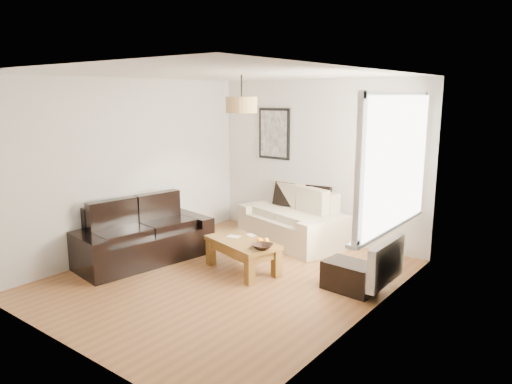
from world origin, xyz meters
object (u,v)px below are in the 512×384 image
Objects in this scene: ottoman at (350,276)px; coffee_table at (242,256)px; sofa_leather at (142,232)px; loveseat_cream at (292,217)px.

coffee_table is at bearing -168.90° from ottoman.
sofa_leather is 3.09× the size of ottoman.
loveseat_cream is 2.03m from ottoman.
loveseat_cream is at bearing 144.02° from ottoman.
loveseat_cream is 0.89× the size of sofa_leather.
sofa_leather is at bearing -106.65° from loveseat_cream.
loveseat_cream reaches higher than sofa_leather.
loveseat_cream reaches higher than ottoman.
ottoman is (1.46, 0.29, -0.04)m from coffee_table.
loveseat_cream is 1.64× the size of coffee_table.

